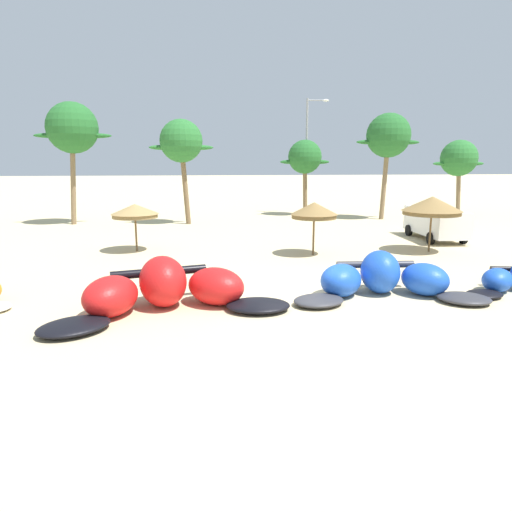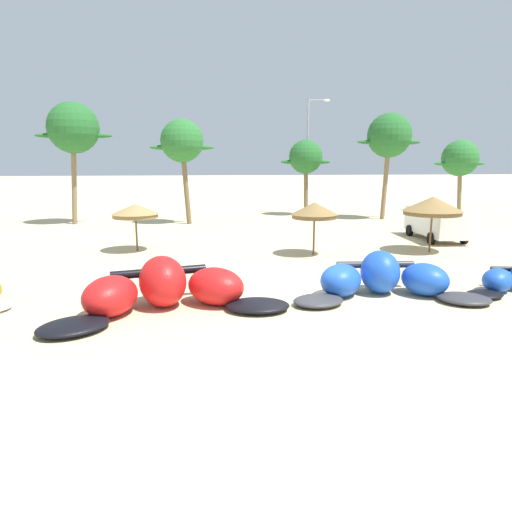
{
  "view_description": "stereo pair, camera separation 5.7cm",
  "coord_description": "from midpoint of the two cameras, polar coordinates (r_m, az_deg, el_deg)",
  "views": [
    {
      "loc": [
        -3.23,
        -15.61,
        4.68
      ],
      "look_at": [
        -1.26,
        2.0,
        1.0
      ],
      "focal_mm": 32.56,
      "sensor_mm": 36.0,
      "label": 1
    },
    {
      "loc": [
        -3.17,
        -15.62,
        4.68
      ],
      "look_at": [
        -1.26,
        2.0,
        1.0
      ],
      "focal_mm": 32.56,
      "sensor_mm": 36.0,
      "label": 2
    }
  ],
  "objects": [
    {
      "name": "ground_plane",
      "position": [
        16.61,
        5.0,
        -4.68
      ],
      "size": [
        260.0,
        260.0,
        0.0
      ],
      "primitive_type": "plane",
      "color": "beige"
    },
    {
      "name": "kite_left",
      "position": [
        15.01,
        -11.2,
        -4.15
      ],
      "size": [
        7.64,
        4.55,
        1.65
      ],
      "color": "black",
      "rests_on": "ground"
    },
    {
      "name": "kite_left_of_center",
      "position": [
        16.84,
        15.25,
        -2.77
      ],
      "size": [
        6.96,
        3.38,
        1.53
      ],
      "color": "#333338",
      "rests_on": "ground"
    },
    {
      "name": "beach_umbrella_near_van",
      "position": [
        24.73,
        -14.73,
        5.38
      ],
      "size": [
        2.43,
        2.43,
        2.47
      ],
      "color": "brown",
      "rests_on": "ground"
    },
    {
      "name": "beach_umbrella_middle",
      "position": [
        23.15,
        7.09,
        5.6
      ],
      "size": [
        2.33,
        2.33,
        2.64
      ],
      "color": "brown",
      "rests_on": "ground"
    },
    {
      "name": "beach_umbrella_near_palms",
      "position": [
        25.41,
        20.77,
        5.82
      ],
      "size": [
        3.01,
        3.01,
        2.86
      ],
      "color": "brown",
      "rests_on": "ground"
    },
    {
      "name": "parked_van",
      "position": [
        29.77,
        21.07,
        4.02
      ],
      "size": [
        2.29,
        5.02,
        1.84
      ],
      "color": "white",
      "rests_on": "ground"
    },
    {
      "name": "palm_left",
      "position": [
        36.74,
        -21.69,
        14.32
      ],
      "size": [
        5.44,
        3.63,
        8.74
      ],
      "color": "#7F6647",
      "rests_on": "ground"
    },
    {
      "name": "palm_left_of_gap",
      "position": [
        34.79,
        -9.23,
        13.64
      ],
      "size": [
        4.63,
        3.09,
        7.57
      ],
      "color": "brown",
      "rests_on": "ground"
    },
    {
      "name": "palm_center_left",
      "position": [
        40.12,
        5.98,
        11.92
      ],
      "size": [
        4.23,
        2.82,
        6.35
      ],
      "color": "brown",
      "rests_on": "ground"
    },
    {
      "name": "palm_center_right",
      "position": [
        38.65,
        15.92,
        13.95
      ],
      "size": [
        5.13,
        3.42,
        8.26
      ],
      "color": "#7F6647",
      "rests_on": "ground"
    },
    {
      "name": "palm_right_of_gap",
      "position": [
        44.8,
        23.63,
        10.89
      ],
      "size": [
        4.69,
        3.13,
        6.4
      ],
      "color": "#7F6647",
      "rests_on": "ground"
    },
    {
      "name": "lamppost_west_center",
      "position": [
        41.23,
        6.39,
        12.73
      ],
      "size": [
        1.95,
        0.24,
        9.78
      ],
      "color": "gray",
      "rests_on": "ground"
    }
  ]
}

